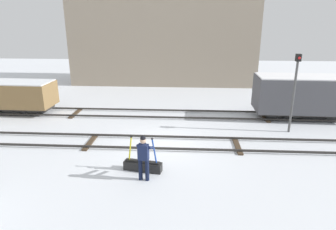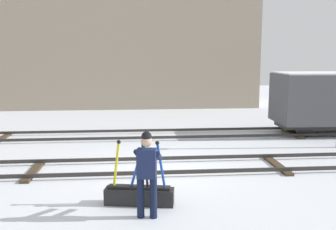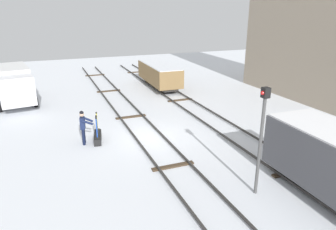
# 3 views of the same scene
# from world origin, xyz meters

# --- Properties ---
(ground_plane) EXTENTS (60.00, 60.00, 0.00)m
(ground_plane) POSITION_xyz_m (0.00, 0.00, 0.00)
(ground_plane) COLOR silver
(track_main_line) EXTENTS (44.00, 1.94, 0.18)m
(track_main_line) POSITION_xyz_m (0.00, 0.00, 0.11)
(track_main_line) COLOR #2D2B28
(track_main_line) RESTS_ON ground_plane
(track_siding_near) EXTENTS (44.00, 1.94, 0.18)m
(track_siding_near) POSITION_xyz_m (0.00, 4.47, 0.11)
(track_siding_near) COLOR #2D2B28
(track_siding_near) RESTS_ON ground_plane
(switch_lever_frame) EXTENTS (1.56, 0.63, 1.45)m
(switch_lever_frame) POSITION_xyz_m (-0.59, -2.58, 0.25)
(switch_lever_frame) COLOR black
(switch_lever_frame) RESTS_ON ground_plane
(rail_worker) EXTENTS (0.62, 0.71, 1.78)m
(rail_worker) POSITION_xyz_m (-0.44, -3.27, 1.01)
(rail_worker) COLOR #111831
(rail_worker) RESTS_ON ground_plane
(apartment_building) EXTENTS (16.51, 5.22, 12.67)m
(apartment_building) POSITION_xyz_m (-1.05, 14.95, 6.34)
(apartment_building) COLOR gray
(apartment_building) RESTS_ON ground_plane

